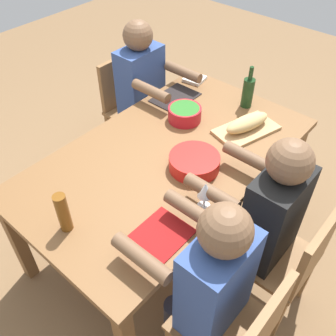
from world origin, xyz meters
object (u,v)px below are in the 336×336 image
(diner_near_left, at_px, (208,281))
(wine_glass, at_px, (205,191))
(chair_far_right, at_px, (129,104))
(cutting_board, at_px, (246,130))
(wine_bottle, at_px, (248,92))
(dining_table, at_px, (168,164))
(diner_near_center, at_px, (265,216))
(napkin_stack, at_px, (195,79))
(chair_near_left, at_px, (237,330))
(serving_bowl_pasta, at_px, (194,161))
(bread_loaf, at_px, (247,123))
(diner_far_right, at_px, (145,88))
(serving_bowl_greens, at_px, (185,113))
(chair_near_center, at_px, (289,260))
(beer_bottle, at_px, (63,213))

(diner_near_left, distance_m, wine_glass, 0.43)
(chair_far_right, bearing_deg, diner_near_left, -123.25)
(cutting_board, bearing_deg, wine_bottle, 32.66)
(wine_glass, bearing_deg, dining_table, 65.02)
(diner_near_center, bearing_deg, napkin_stack, 54.04)
(chair_near_left, relative_size, cutting_board, 2.12)
(diner_near_center, xyz_separation_m, napkin_stack, (0.77, 1.06, 0.05))
(serving_bowl_pasta, height_order, bread_loaf, bread_loaf)
(dining_table, height_order, wine_glass, wine_glass)
(diner_far_right, bearing_deg, chair_near_left, -123.25)
(cutting_board, relative_size, wine_bottle, 1.38)
(wine_glass, bearing_deg, serving_bowl_greens, 46.58)
(diner_near_left, bearing_deg, chair_far_right, 56.75)
(chair_near_left, bearing_deg, dining_table, 59.72)
(serving_bowl_pasta, relative_size, wine_bottle, 0.98)
(serving_bowl_greens, relative_size, wine_glass, 1.29)
(chair_near_left, distance_m, napkin_stack, 1.79)
(bread_loaf, relative_size, wine_glass, 1.93)
(cutting_board, bearing_deg, serving_bowl_greens, 113.18)
(serving_bowl_pasta, xyz_separation_m, bread_loaf, (0.48, -0.04, 0.02))
(dining_table, bearing_deg, chair_near_left, -120.28)
(chair_near_center, relative_size, beer_bottle, 3.86)
(serving_bowl_pasta, bearing_deg, chair_near_left, -127.35)
(bread_loaf, distance_m, napkin_stack, 0.69)
(serving_bowl_greens, bearing_deg, wine_glass, -133.42)
(beer_bottle, height_order, wine_glass, beer_bottle)
(serving_bowl_greens, distance_m, napkin_stack, 0.51)
(serving_bowl_greens, height_order, cutting_board, serving_bowl_greens)
(chair_far_right, xyz_separation_m, wine_glass, (-0.68, -1.24, 0.37))
(diner_near_center, height_order, bread_loaf, diner_near_center)
(diner_near_center, relative_size, wine_bottle, 4.14)
(chair_far_right, distance_m, chair_near_left, 1.95)
(chair_far_right, relative_size, napkin_stack, 6.07)
(serving_bowl_greens, xyz_separation_m, beer_bottle, (-1.05, -0.13, 0.06))
(cutting_board, bearing_deg, diner_near_left, -156.19)
(diner_far_right, xyz_separation_m, serving_bowl_pasta, (-0.48, -0.84, 0.09))
(serving_bowl_greens, distance_m, beer_bottle, 1.06)
(diner_far_right, bearing_deg, chair_far_right, 90.00)
(serving_bowl_pasta, distance_m, bread_loaf, 0.48)
(napkin_stack, bearing_deg, diner_far_right, 137.90)
(diner_far_right, distance_m, napkin_stack, 0.38)
(diner_near_center, bearing_deg, cutting_board, 41.51)
(diner_near_center, height_order, chair_near_left, diner_near_center)
(serving_bowl_greens, xyz_separation_m, serving_bowl_pasta, (-0.32, -0.33, -0.01))
(dining_table, xyz_separation_m, diner_near_left, (-0.49, -0.66, 0.04))
(wine_glass, relative_size, napkin_stack, 1.19)
(diner_near_center, distance_m, bread_loaf, 0.66)
(diner_near_center, relative_size, chair_near_left, 1.41)
(chair_far_right, distance_m, diner_near_left, 1.80)
(chair_near_left, relative_size, diner_near_left, 0.71)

